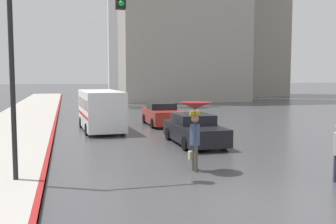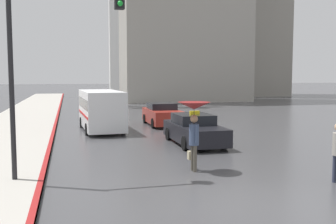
{
  "view_description": "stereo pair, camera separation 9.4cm",
  "coord_description": "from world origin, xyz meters",
  "px_view_note": "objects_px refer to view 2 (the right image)",
  "views": [
    {
      "loc": [
        -4.21,
        -8.56,
        3.09
      ],
      "look_at": [
        0.42,
        9.23,
        1.4
      ],
      "focal_mm": 42.0,
      "sensor_mm": 36.0,
      "label": 1
    },
    {
      "loc": [
        -4.12,
        -8.58,
        3.09
      ],
      "look_at": [
        0.42,
        9.23,
        1.4
      ],
      "focal_mm": 42.0,
      "sensor_mm": 36.0,
      "label": 2
    }
  ],
  "objects_px": {
    "traffic_light": "(55,36)",
    "sedan_red": "(162,115)",
    "pedestrian_with_umbrella": "(194,116)",
    "taxi": "(194,130)",
    "ambulance_van": "(101,108)"
  },
  "relations": [
    {
      "from": "traffic_light",
      "to": "sedan_red",
      "type": "bearing_deg",
      "value": 63.67
    },
    {
      "from": "pedestrian_with_umbrella",
      "to": "sedan_red",
      "type": "bearing_deg",
      "value": -10.99
    },
    {
      "from": "taxi",
      "to": "sedan_red",
      "type": "relative_size",
      "value": 1.08
    },
    {
      "from": "ambulance_van",
      "to": "traffic_light",
      "type": "distance_m",
      "value": 11.34
    },
    {
      "from": "sedan_red",
      "to": "pedestrian_with_umbrella",
      "type": "xyz_separation_m",
      "value": [
        -1.81,
        -11.93,
        1.14
      ]
    },
    {
      "from": "taxi",
      "to": "ambulance_van",
      "type": "distance_m",
      "value": 6.75
    },
    {
      "from": "taxi",
      "to": "sedan_red",
      "type": "bearing_deg",
      "value": -91.56
    },
    {
      "from": "taxi",
      "to": "pedestrian_with_umbrella",
      "type": "bearing_deg",
      "value": 71.76
    },
    {
      "from": "taxi",
      "to": "ambulance_van",
      "type": "height_order",
      "value": "ambulance_van"
    },
    {
      "from": "sedan_red",
      "to": "traffic_light",
      "type": "bearing_deg",
      "value": 63.67
    },
    {
      "from": "pedestrian_with_umbrella",
      "to": "ambulance_van",
      "type": "bearing_deg",
      "value": 9.02
    },
    {
      "from": "ambulance_van",
      "to": "traffic_light",
      "type": "xyz_separation_m",
      "value": [
        -2.11,
        -10.74,
        2.97
      ]
    },
    {
      "from": "sedan_red",
      "to": "ambulance_van",
      "type": "relative_size",
      "value": 0.74
    },
    {
      "from": "ambulance_van",
      "to": "pedestrian_with_umbrella",
      "type": "relative_size",
      "value": 2.49
    },
    {
      "from": "sedan_red",
      "to": "ambulance_van",
      "type": "xyz_separation_m",
      "value": [
        -3.92,
        -1.44,
        0.59
      ]
    }
  ]
}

